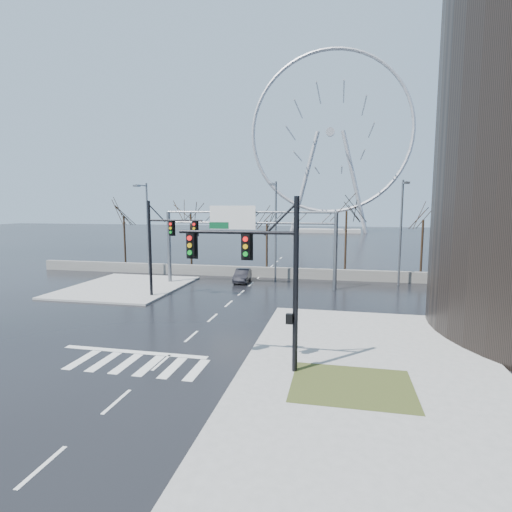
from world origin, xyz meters
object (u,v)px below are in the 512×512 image
(signal_mast_far, at_px, (162,240))
(sign_gantry, at_px, (245,232))
(car, at_px, (242,275))
(signal_mast_near, at_px, (265,267))
(ferris_wheel, at_px, (330,139))

(signal_mast_far, height_order, sign_gantry, signal_mast_far)
(signal_mast_far, distance_m, car, 10.24)
(signal_mast_near, bearing_deg, car, 106.55)
(signal_mast_near, relative_size, car, 2.04)
(signal_mast_near, height_order, signal_mast_far, same)
(sign_gantry, bearing_deg, ferris_wheel, 86.16)
(signal_mast_near, distance_m, ferris_wheel, 101.29)
(signal_mast_far, relative_size, car, 2.04)
(sign_gantry, xyz_separation_m, ferris_wheel, (5.38, 80.04, 20.95))
(sign_gantry, distance_m, car, 5.03)
(signal_mast_near, bearing_deg, ferris_wheel, 90.08)
(signal_mast_near, xyz_separation_m, ferris_wheel, (-0.14, 99.04, 21.26))
(sign_gantry, relative_size, car, 4.17)
(signal_mast_near, height_order, ferris_wheel, ferris_wheel)
(signal_mast_far, relative_size, ferris_wheel, 0.16)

